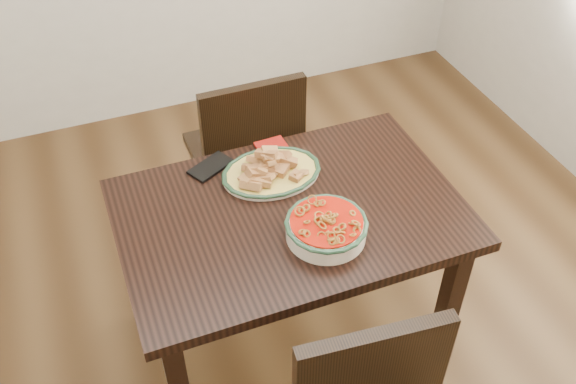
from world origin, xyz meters
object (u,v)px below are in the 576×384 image
object	(u,v)px
smartphone	(211,167)
chair_far	(247,152)
dining_table	(290,233)
noodle_bowl	(326,226)
fish_plate	(271,165)

from	to	relation	value
smartphone	chair_far	bearing A→B (deg)	27.75
dining_table	noodle_bowl	world-z (taller)	noodle_bowl
noodle_bowl	smartphone	distance (m)	0.51
chair_far	noodle_bowl	bearing A→B (deg)	89.79
smartphone	fish_plate	bearing A→B (deg)	-59.45
noodle_bowl	smartphone	size ratio (longest dim) A/B	1.68
noodle_bowl	smartphone	xyz separation A→B (m)	(-0.24, 0.45, -0.04)
noodle_bowl	smartphone	bearing A→B (deg)	118.23
chair_far	fish_plate	size ratio (longest dim) A/B	2.63
dining_table	chair_far	xyz separation A→B (m)	(0.06, 0.64, -0.14)
dining_table	chair_far	size ratio (longest dim) A/B	1.24
fish_plate	smartphone	distance (m)	0.22
chair_far	noodle_bowl	size ratio (longest dim) A/B	3.46
fish_plate	noodle_bowl	bearing A→B (deg)	-80.33
dining_table	smartphone	distance (m)	0.36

